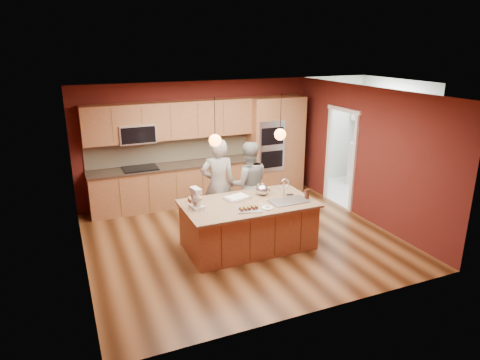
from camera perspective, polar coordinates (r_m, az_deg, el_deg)
name	(u,v)px	position (r m, az deg, el deg)	size (l,w,h in m)	color
floor	(241,238)	(8.09, 0.11, -7.80)	(5.50, 5.50, 0.00)	#3F210E
ceiling	(241,93)	(7.34, 0.13, 11.58)	(5.50, 5.50, 0.00)	white
wall_back	(198,141)	(9.88, -5.64, 5.19)	(5.50, 5.50, 0.00)	#4E1813
wall_front	(319,221)	(5.53, 10.45, -5.37)	(5.50, 5.50, 0.00)	#4E1813
wall_left	(77,189)	(7.04, -20.92, -1.17)	(5.00, 5.00, 0.00)	#4E1813
wall_right	(366,154)	(9.01, 16.43, 3.30)	(5.00, 5.00, 0.00)	#4E1813
cabinet_run	(172,162)	(9.55, -9.00, 2.35)	(3.74, 0.64, 2.30)	brown
oven_column	(275,145)	(10.34, 4.73, 4.66)	(1.30, 0.62, 2.30)	brown
doorway_trim	(340,159)	(9.68, 13.22, 2.71)	(0.08, 1.11, 2.20)	white
laundry_room	(390,111)	(10.82, 19.34, 8.62)	(2.60, 2.70, 2.70)	silver
pendant_left	(215,140)	(6.92, -3.34, 5.33)	(0.20, 0.20, 0.80)	black
pendant_right	(280,134)	(7.40, 5.38, 6.10)	(0.20, 0.20, 0.80)	black
island	(249,224)	(7.63, 1.21, -5.88)	(2.29, 1.29, 1.22)	brown
person_left	(218,185)	(8.14, -2.95, -0.72)	(0.66, 0.44, 1.82)	black
person_right	(248,184)	(8.39, 1.12, -0.58)	(0.83, 0.64, 1.70)	gray
stand_mixer	(196,200)	(7.19, -5.85, -2.63)	(0.22, 0.29, 0.36)	silver
sheet_cake	(237,198)	(7.63, -0.40, -2.37)	(0.49, 0.41, 0.05)	white
cooling_rack	(249,210)	(7.12, 1.25, -3.97)	(0.39, 0.28, 0.02)	silver
mixing_bowl	(262,190)	(7.82, 3.00, -1.32)	(0.24, 0.24, 0.20)	silver
plate	(267,208)	(7.22, 3.67, -3.72)	(0.20, 0.20, 0.01)	silver
tumbler	(307,194)	(7.73, 8.90, -1.86)	(0.08, 0.08, 0.16)	#391A0E
phone	(290,195)	(7.88, 6.67, -1.95)	(0.13, 0.07, 0.01)	black
cupcakes_left	(195,199)	(7.57, -6.05, -2.51)	(0.25, 0.17, 0.07)	tan
cupcakes_rack	(249,207)	(7.12, 1.18, -3.67)	(0.34, 0.14, 0.06)	tan
cupcakes_right	(263,187)	(8.12, 3.12, -1.00)	(0.17, 0.34, 0.08)	tan
washer	(389,176)	(10.77, 19.31, 0.55)	(0.60, 0.62, 0.96)	silver
dryer	(367,165)	(11.31, 16.62, 1.96)	(0.68, 0.70, 1.10)	silver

